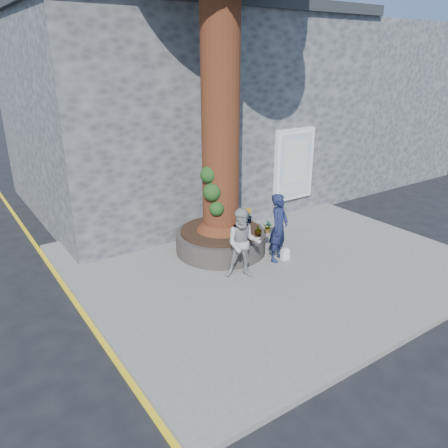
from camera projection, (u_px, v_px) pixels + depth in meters
ground at (242, 296)px, 9.40m from camera, size 120.00×120.00×0.00m
pavement at (266, 260)px, 10.94m from camera, size 9.00×8.00×0.12m
yellow_line at (87, 320)px, 8.56m from camera, size 0.10×30.00×0.01m
stone_shop at (177, 108)px, 15.11m from camera, size 10.30×8.30×6.30m
neighbour_shop at (336, 100)px, 19.39m from camera, size 6.00×8.00×6.00m
planter at (221, 240)px, 11.21m from camera, size 2.30×2.30×0.60m
man at (279, 228)px, 10.52m from camera, size 0.73×0.63×1.69m
woman at (243, 244)px, 9.70m from camera, size 1.00×0.95×1.63m
shopping_bag at (285, 254)px, 10.77m from camera, size 0.20×0.12×0.28m
plant_a at (268, 226)px, 10.83m from camera, size 0.19×0.16×0.32m
plant_b at (248, 216)px, 11.45m from camera, size 0.25×0.26×0.40m
plant_c at (258, 229)px, 10.67m from camera, size 0.22×0.22×0.31m
plant_d at (268, 227)px, 10.84m from camera, size 0.33×0.33×0.27m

